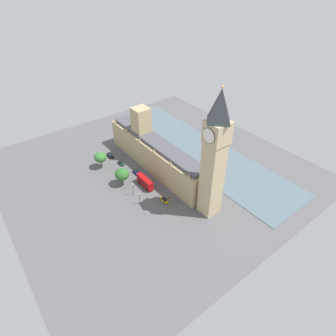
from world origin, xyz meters
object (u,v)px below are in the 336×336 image
car_blue_kerbside (136,172)px  pedestrian_by_river_gate (177,201)px  car_dark_green_leading (121,163)px  plane_tree_under_trees (122,174)px  street_lamp_trailing (133,187)px  car_black_far_end (110,156)px  double_decker_bus_opposite_hall (145,182)px  car_yellow_cab_midblock (164,200)px  clock_tower (214,155)px  pedestrian_near_tower (169,198)px  street_lamp_slot_10 (139,197)px  parliament_building (154,152)px  plane_tree_corner (100,157)px

car_blue_kerbside → pedestrian_by_river_gate: 29.05m
car_dark_green_leading → plane_tree_under_trees: bearing=62.5°
street_lamp_trailing → car_black_far_end: bearing=-100.8°
plane_tree_under_trees → double_decker_bus_opposite_hall: bearing=135.3°
double_decker_bus_opposite_hall → pedestrian_by_river_gate: 18.54m
double_decker_bus_opposite_hall → plane_tree_under_trees: (7.51, -7.43, 3.44)m
car_yellow_cab_midblock → clock_tower: bearing=-55.5°
plane_tree_under_trees → car_yellow_cab_midblock: bearing=111.2°
pedestrian_near_tower → street_lamp_trailing: 16.70m
pedestrian_by_river_gate → street_lamp_slot_10: size_ratio=0.27×
pedestrian_by_river_gate → car_yellow_cab_midblock: bearing=17.2°
double_decker_bus_opposite_hall → pedestrian_near_tower: bearing=-75.0°
pedestrian_by_river_gate → street_lamp_trailing: bearing=11.2°
parliament_building → street_lamp_trailing: 24.84m
double_decker_bus_opposite_hall → clock_tower: bearing=-66.9°
clock_tower → double_decker_bus_opposite_hall: clock_tower is taller
car_dark_green_leading → car_blue_kerbside: 11.55m
clock_tower → car_blue_kerbside: size_ratio=12.99×
pedestrian_by_river_gate → parliament_building: bearing=-43.6°
car_black_far_end → street_lamp_slot_10: size_ratio=0.78×
street_lamp_slot_10 → pedestrian_by_river_gate: bearing=145.3°
double_decker_bus_opposite_hall → plane_tree_corner: size_ratio=1.18×
car_blue_kerbside → plane_tree_corner: size_ratio=0.47×
car_black_far_end → street_lamp_slot_10: 41.33m
parliament_building → double_decker_bus_opposite_hall: bearing=39.1°
double_decker_bus_opposite_hall → car_yellow_cab_midblock: (-0.72, 13.84, -1.75)m
car_black_far_end → car_blue_kerbside: size_ratio=1.17×
car_black_far_end → plane_tree_under_trees: 25.72m
street_lamp_trailing → pedestrian_near_tower: bearing=133.8°
plane_tree_under_trees → plane_tree_corner: bearing=-84.8°
pedestrian_by_river_gate → plane_tree_corner: size_ratio=0.19×
double_decker_bus_opposite_hall → car_yellow_cab_midblock: 13.97m
parliament_building → pedestrian_by_river_gate: size_ratio=40.43×
car_dark_green_leading → pedestrian_by_river_gate: bearing=95.7°
street_lamp_slot_10 → plane_tree_corner: bearing=-89.0°
double_decker_bus_opposite_hall → car_yellow_cab_midblock: double_decker_bus_opposite_hall is taller
clock_tower → car_yellow_cab_midblock: clock_tower is taller
clock_tower → pedestrian_near_tower: clock_tower is taller
pedestrian_by_river_gate → street_lamp_trailing: size_ratio=0.25×
car_black_far_end → street_lamp_slot_10: street_lamp_slot_10 is taller
car_dark_green_leading → plane_tree_corner: size_ratio=0.50×
car_black_far_end → street_lamp_trailing: bearing=-97.5°
car_dark_green_leading → street_lamp_slot_10: 32.52m
parliament_building → car_black_far_end: (14.43, -21.13, -7.62)m
parliament_building → plane_tree_corner: size_ratio=7.63×
car_yellow_cab_midblock → street_lamp_trailing: 14.90m
plane_tree_corner → parliament_building: bearing=145.6°
clock_tower → plane_tree_under_trees: size_ratio=6.06×
street_lamp_slot_10 → car_dark_green_leading: bearing=-105.6°
street_lamp_trailing → car_yellow_cab_midblock: bearing=125.8°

